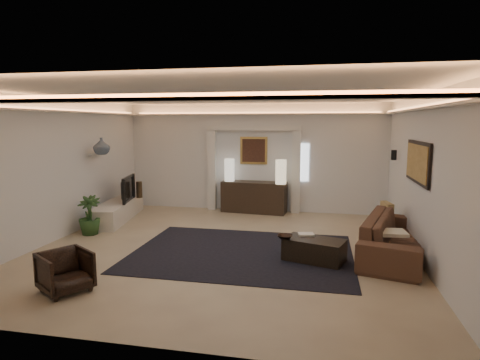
% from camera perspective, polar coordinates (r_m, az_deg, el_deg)
% --- Properties ---
extents(floor, '(7.00, 7.00, 0.00)m').
position_cam_1_polar(floor, '(7.84, -2.33, -9.66)').
color(floor, tan).
rests_on(floor, ground).
extents(ceiling, '(7.00, 7.00, 0.00)m').
position_cam_1_polar(ceiling, '(7.48, -2.46, 12.01)').
color(ceiling, white).
rests_on(ceiling, ground).
extents(wall_back, '(7.00, 0.00, 7.00)m').
position_cam_1_polar(wall_back, '(10.94, 1.98, 3.16)').
color(wall_back, silver).
rests_on(wall_back, ground).
extents(wall_front, '(7.00, 0.00, 7.00)m').
position_cam_1_polar(wall_front, '(4.26, -13.73, -4.88)').
color(wall_front, silver).
rests_on(wall_front, ground).
extents(wall_left, '(0.00, 7.00, 7.00)m').
position_cam_1_polar(wall_left, '(9.02, -24.55, 1.39)').
color(wall_left, silver).
rests_on(wall_left, ground).
extents(wall_right, '(0.00, 7.00, 7.00)m').
position_cam_1_polar(wall_right, '(7.51, 24.52, 0.18)').
color(wall_right, silver).
rests_on(wall_right, ground).
extents(cove_soffit, '(7.00, 7.00, 0.04)m').
position_cam_1_polar(cove_soffit, '(7.47, -2.45, 9.86)').
color(cove_soffit, silver).
rests_on(cove_soffit, ceiling).
extents(daylight_slit, '(0.25, 0.03, 1.00)m').
position_cam_1_polar(daylight_slit, '(10.79, 9.06, 2.47)').
color(daylight_slit, white).
rests_on(daylight_slit, wall_back).
extents(area_rug, '(4.00, 3.00, 0.01)m').
position_cam_1_polar(area_rug, '(7.57, 0.29, -10.26)').
color(area_rug, black).
rests_on(area_rug, ground).
extents(pilaster_left, '(0.22, 0.20, 2.20)m').
position_cam_1_polar(pilaster_left, '(11.12, -3.97, 1.42)').
color(pilaster_left, silver).
rests_on(pilaster_left, ground).
extents(pilaster_right, '(0.22, 0.20, 2.20)m').
position_cam_1_polar(pilaster_right, '(10.74, 7.94, 1.13)').
color(pilaster_right, silver).
rests_on(pilaster_right, ground).
extents(alcove_header, '(2.52, 0.20, 0.12)m').
position_cam_1_polar(alcove_header, '(10.80, 1.91, 7.35)').
color(alcove_header, silver).
rests_on(alcove_header, wall_back).
extents(painting_frame, '(0.74, 0.04, 0.74)m').
position_cam_1_polar(painting_frame, '(10.89, 1.96, 4.20)').
color(painting_frame, tan).
rests_on(painting_frame, wall_back).
extents(painting_canvas, '(0.62, 0.02, 0.62)m').
position_cam_1_polar(painting_canvas, '(10.87, 1.94, 4.19)').
color(painting_canvas, '#4C2D1E').
rests_on(painting_canvas, wall_back).
extents(art_panel_frame, '(0.04, 1.64, 0.74)m').
position_cam_1_polar(art_panel_frame, '(7.77, 23.92, 2.31)').
color(art_panel_frame, black).
rests_on(art_panel_frame, wall_right).
extents(art_panel_gold, '(0.02, 1.50, 0.62)m').
position_cam_1_polar(art_panel_gold, '(7.76, 23.74, 2.32)').
color(art_panel_gold, tan).
rests_on(art_panel_gold, wall_right).
extents(wall_sconce, '(0.12, 0.12, 0.22)m').
position_cam_1_polar(wall_sconce, '(9.61, 20.97, 3.33)').
color(wall_sconce, black).
rests_on(wall_sconce, wall_right).
extents(wall_niche, '(0.10, 0.55, 0.04)m').
position_cam_1_polar(wall_niche, '(10.13, -19.71, 3.44)').
color(wall_niche, silver).
rests_on(wall_niche, wall_left).
extents(console, '(1.77, 0.70, 0.86)m').
position_cam_1_polar(console, '(10.82, 2.01, -2.50)').
color(console, black).
rests_on(console, ground).
extents(lamp_left, '(0.32, 0.32, 0.60)m').
position_cam_1_polar(lamp_left, '(10.85, -1.51, 1.22)').
color(lamp_left, silver).
rests_on(lamp_left, console).
extents(lamp_right, '(0.32, 0.32, 0.62)m').
position_cam_1_polar(lamp_right, '(10.36, 5.82, 0.85)').
color(lamp_right, beige).
rests_on(lamp_right, console).
extents(media_ledge, '(1.02, 2.51, 0.46)m').
position_cam_1_polar(media_ledge, '(10.50, -16.92, -4.15)').
color(media_ledge, beige).
rests_on(media_ledge, ground).
extents(tv, '(1.09, 0.38, 0.63)m').
position_cam_1_polar(tv, '(10.43, -16.08, -1.19)').
color(tv, black).
rests_on(tv, media_ledge).
extents(figurine, '(0.19, 0.19, 0.42)m').
position_cam_1_polar(figurine, '(10.81, -14.10, -1.47)').
color(figurine, '#3D301F').
rests_on(figurine, media_ledge).
extents(ginger_jar, '(0.45, 0.45, 0.39)m').
position_cam_1_polar(ginger_jar, '(9.76, -19.05, 4.57)').
color(ginger_jar, slate).
rests_on(ginger_jar, wall_niche).
extents(plant, '(0.57, 0.57, 0.84)m').
position_cam_1_polar(plant, '(9.27, -20.57, -4.70)').
color(plant, '#28491F').
rests_on(plant, ground).
extents(sofa, '(2.69, 1.61, 0.73)m').
position_cam_1_polar(sofa, '(7.79, 21.27, -7.50)').
color(sofa, '#3C2611').
rests_on(sofa, ground).
extents(throw_blanket, '(0.55, 0.47, 0.06)m').
position_cam_1_polar(throw_blanket, '(7.32, 20.51, -6.98)').
color(throw_blanket, silver).
rests_on(throw_blanket, sofa).
extents(throw_pillow, '(0.22, 0.45, 0.43)m').
position_cam_1_polar(throw_pillow, '(8.86, 20.08, -4.39)').
color(throw_pillow, '#9C824E').
rests_on(throw_pillow, sofa).
extents(coffee_table, '(1.13, 0.84, 0.38)m').
position_cam_1_polar(coffee_table, '(7.21, 10.48, -9.68)').
color(coffee_table, black).
rests_on(coffee_table, ground).
extents(bowl, '(0.31, 0.31, 0.06)m').
position_cam_1_polar(bowl, '(7.10, 6.40, -7.87)').
color(bowl, black).
rests_on(bowl, coffee_table).
extents(magazine, '(0.30, 0.25, 0.03)m').
position_cam_1_polar(magazine, '(7.37, 9.36, -7.48)').
color(magazine, white).
rests_on(magazine, coffee_table).
extents(armchair, '(0.89, 0.88, 0.59)m').
position_cam_1_polar(armchair, '(6.36, -23.52, -11.82)').
color(armchair, black).
rests_on(armchair, ground).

